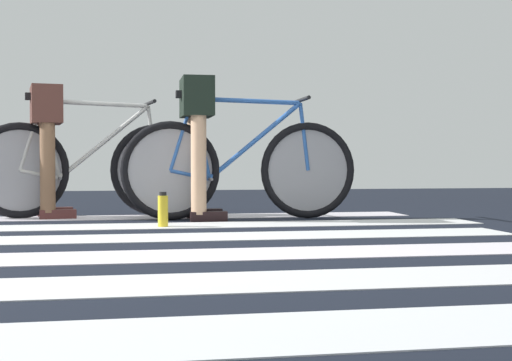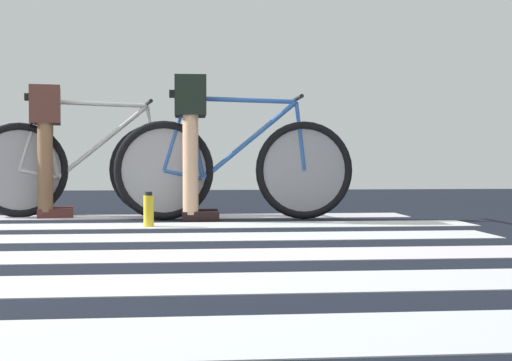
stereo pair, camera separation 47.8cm
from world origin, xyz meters
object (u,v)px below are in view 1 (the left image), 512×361
Objects in this scene: water_bottle at (163,210)px; bicycle_2_of_2 at (89,167)px; cyclist_1_of_2 at (197,128)px; cyclist_2_of_2 at (47,133)px; bicycle_1_of_2 at (240,167)px.

bicycle_2_of_2 is at bearing 117.46° from water_bottle.
cyclist_1_of_2 reaches higher than water_bottle.
bicycle_2_of_2 is at bearing 0.00° from cyclist_2_of_2.
bicycle_1_of_2 is at bearing -30.63° from bicycle_2_of_2.
bicycle_1_of_2 is at bearing 42.69° from water_bottle.
bicycle_1_of_2 is 0.42m from cyclist_1_of_2.
bicycle_1_of_2 is 1.48m from cyclist_2_of_2.
cyclist_2_of_2 reaches higher than water_bottle.
cyclist_1_of_2 is 0.83m from water_bottle.
bicycle_2_of_2 is 1.13m from water_bottle.
cyclist_1_of_2 reaches higher than bicycle_2_of_2.
water_bottle is at bearing -57.76° from cyclist_2_of_2.
cyclist_2_of_2 is at bearing 160.80° from cyclist_1_of_2.
water_bottle is (-0.28, -0.54, -0.56)m from cyclist_1_of_2.
bicycle_1_of_2 is 1.18m from bicycle_2_of_2.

